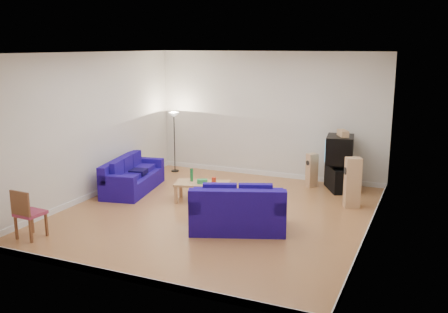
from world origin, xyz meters
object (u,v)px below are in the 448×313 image
at_px(sofa_three_seat, 131,179).
at_px(tv_stand, 340,178).
at_px(coffee_table, 202,185).
at_px(television, 340,149).
at_px(sofa_loveseat, 238,213).

xyz_separation_m(sofa_three_seat, tv_stand, (4.48, 2.01, -0.00)).
xyz_separation_m(coffee_table, tv_stand, (2.58, 2.09, -0.09)).
relative_size(sofa_three_seat, tv_stand, 2.28).
xyz_separation_m(sofa_three_seat, television, (4.44, 1.98, 0.70)).
relative_size(tv_stand, television, 1.03).
bearing_deg(tv_stand, sofa_three_seat, -93.33).
bearing_deg(television, tv_stand, 122.19).
bearing_deg(sofa_loveseat, tv_stand, 49.44).
bearing_deg(coffee_table, sofa_loveseat, -43.97).
bearing_deg(tv_stand, television, -77.63).
bearing_deg(coffee_table, television, 39.01).
distance_m(sofa_three_seat, tv_stand, 4.91).
relative_size(sofa_three_seat, coffee_table, 1.63).
height_order(sofa_loveseat, tv_stand, sofa_loveseat).
xyz_separation_m(coffee_table, television, (2.55, 2.06, 0.61)).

